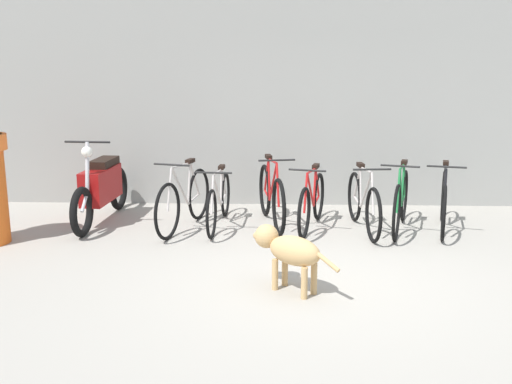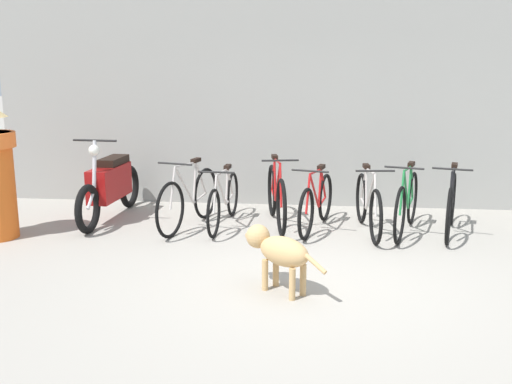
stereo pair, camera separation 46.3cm
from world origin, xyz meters
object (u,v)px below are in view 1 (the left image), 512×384
(bicycle_0, at_px, (184,200))
(motorcycle, at_px, (101,188))
(bicycle_2, at_px, (271,197))
(stray_dog, at_px, (288,249))
(bicycle_5, at_px, (401,202))
(bicycle_1, at_px, (219,201))
(bicycle_3, at_px, (312,202))
(bicycle_6, at_px, (444,202))
(bicycle_4, at_px, (363,203))

(bicycle_0, height_order, motorcycle, motorcycle)
(bicycle_2, bearing_deg, stray_dog, -6.55)
(bicycle_2, bearing_deg, bicycle_0, -89.41)
(bicycle_5, distance_m, stray_dog, 2.55)
(bicycle_0, bearing_deg, bicycle_1, 119.76)
(bicycle_3, bearing_deg, stray_dog, 5.25)
(bicycle_1, bearing_deg, bicycle_5, 91.43)
(bicycle_6, bearing_deg, bicycle_4, -71.91)
(bicycle_6, height_order, stray_dog, bicycle_6)
(bicycle_4, bearing_deg, bicycle_6, 87.58)
(bicycle_0, relative_size, bicycle_2, 0.97)
(bicycle_5, relative_size, bicycle_6, 1.01)
(bicycle_4, xyz_separation_m, bicycle_6, (1.02, 0.06, 0.01))
(bicycle_5, height_order, motorcycle, motorcycle)
(bicycle_3, xyz_separation_m, bicycle_6, (1.67, -0.02, 0.03))
(bicycle_5, distance_m, bicycle_6, 0.55)
(bicycle_5, xyz_separation_m, stray_dog, (-1.46, -2.09, 0.03))
(bicycle_2, relative_size, bicycle_5, 1.05)
(motorcycle, bearing_deg, bicycle_5, 89.50)
(stray_dog, bearing_deg, bicycle_2, -46.42)
(bicycle_5, distance_m, motorcycle, 3.92)
(bicycle_6, bearing_deg, bicycle_2, -80.18)
(bicycle_6, relative_size, motorcycle, 0.80)
(bicycle_0, relative_size, bicycle_5, 1.02)
(bicycle_1, distance_m, motorcycle, 1.60)
(bicycle_5, bearing_deg, bicycle_4, -69.75)
(bicycle_3, xyz_separation_m, bicycle_5, (1.12, -0.05, 0.03))
(bicycle_1, distance_m, stray_dog, 2.36)
(bicycle_4, bearing_deg, bicycle_3, -103.19)
(bicycle_1, relative_size, motorcycle, 0.84)
(bicycle_1, relative_size, bicycle_6, 1.05)
(bicycle_2, height_order, bicycle_4, bicycle_2)
(bicycle_1, height_order, motorcycle, motorcycle)
(motorcycle, bearing_deg, bicycle_1, 87.37)
(bicycle_2, xyz_separation_m, stray_dog, (0.18, -2.31, 0.02))
(bicycle_2, bearing_deg, bicycle_5, 71.48)
(motorcycle, xyz_separation_m, stray_dog, (2.45, -2.37, -0.07))
(bicycle_1, height_order, bicycle_4, bicycle_4)
(bicycle_4, relative_size, bicycle_6, 1.02)
(bicycle_3, xyz_separation_m, bicycle_4, (0.65, -0.08, 0.01))
(bicycle_3, distance_m, bicycle_5, 1.12)
(bicycle_3, distance_m, motorcycle, 2.80)
(bicycle_0, height_order, bicycle_1, bicycle_0)
(bicycle_4, xyz_separation_m, bicycle_5, (0.47, 0.03, 0.02))
(bicycle_3, relative_size, bicycle_5, 0.96)
(bicycle_2, distance_m, bicycle_4, 1.19)
(bicycle_3, height_order, stray_dog, bicycle_3)
(bicycle_6, bearing_deg, bicycle_3, -76.09)
(bicycle_0, xyz_separation_m, bicycle_5, (2.76, 0.01, 0.00))
(bicycle_5, height_order, bicycle_6, bicycle_5)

